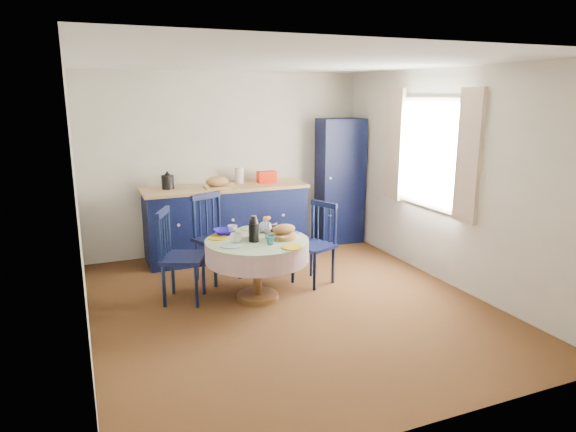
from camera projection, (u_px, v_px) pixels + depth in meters
name	position (u px, v px, depth m)	size (l,w,h in m)	color
floor	(289.00, 305.00, 5.50)	(4.50, 4.50, 0.00)	black
ceiling	(289.00, 62.00, 4.92)	(4.50, 4.50, 0.00)	white
wall_back	(228.00, 163.00, 7.23)	(4.00, 0.02, 2.50)	beige
wall_left	(78.00, 206.00, 4.46)	(0.02, 4.50, 2.50)	beige
wall_right	(448.00, 178.00, 5.96)	(0.02, 4.50, 2.50)	beige
window	(430.00, 152.00, 6.14)	(0.10, 1.74, 1.45)	white
kitchen_counter	(226.00, 221.00, 7.03)	(2.22, 0.69, 1.23)	black
pantry_cabinet	(340.00, 181.00, 7.70)	(0.69, 0.52, 1.85)	black
dining_table	(258.00, 250.00, 5.55)	(1.12, 1.13, 0.95)	#563918
chair_left	(179.00, 255.00, 5.50)	(0.58, 0.59, 1.02)	black
chair_far	(215.00, 237.00, 6.17)	(0.60, 0.59, 1.04)	black
chair_right	(315.00, 243.00, 6.06)	(0.54, 0.55, 0.96)	black
mug_a	(236.00, 238.00, 5.39)	(0.13, 0.13, 0.10)	silver
mug_b	(270.00, 240.00, 5.33)	(0.10, 0.10, 0.09)	#25676C
mug_c	(273.00, 228.00, 5.83)	(0.12, 0.12, 0.09)	black
mug_d	(232.00, 230.00, 5.73)	(0.11, 0.11, 0.10)	silver
cobalt_bowl	(224.00, 232.00, 5.71)	(0.24, 0.24, 0.06)	#0C0478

